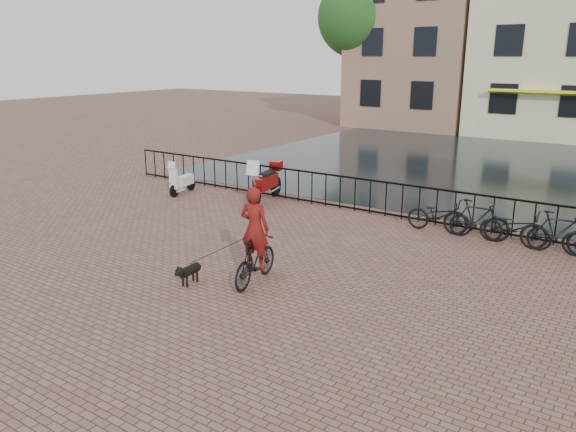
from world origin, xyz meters
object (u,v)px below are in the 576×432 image
Objects in this scene: cyclist at (255,241)px; dog at (190,273)px; scooter at (182,176)px; motorcycle at (266,178)px.

cyclist is 3.27× the size of dog.
scooter is at bearing 131.51° from dog.
motorcycle reaches higher than dog.
motorcycle reaches higher than scooter.
scooter is (-5.63, 5.54, 0.37)m from dog.
cyclist is 1.10× the size of motorcycle.
cyclist is 1.48m from dog.
dog is (-1.06, -0.80, -0.66)m from cyclist.
motorcycle is at bearing 2.56° from scooter.
dog is at bearing -56.12° from scooter.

